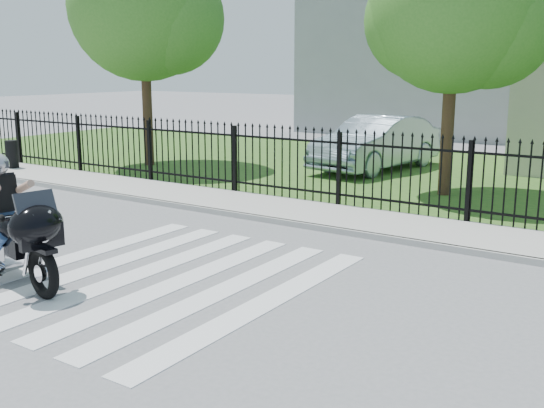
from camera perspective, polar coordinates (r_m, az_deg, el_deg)
The scene contains 12 objects.
ground at distance 10.20m, azimuth -10.11°, elevation -6.56°, with size 120.00×120.00×0.00m, color slate.
crosswalk at distance 10.20m, azimuth -10.11°, elevation -6.53°, with size 5.00×5.50×0.01m, color silver, non-canonical shape.
sidewalk at distance 14.07m, azimuth 4.04°, elevation -0.95°, with size 40.00×2.00×0.12m, color #ADAAA3.
curb at distance 13.23m, azimuth 1.90°, elevation -1.77°, with size 40.00×0.12×0.12m, color #ADAAA3.
grass_strip at distance 20.35m, azimuth 13.86°, elevation 2.65°, with size 40.00×12.00×0.02m, color #28581E.
iron_fence at distance 14.77m, azimuth 6.02°, elevation 2.97°, with size 26.00×0.04×1.80m.
tree_left at distance 21.78m, azimuth -11.48°, elevation 16.99°, with size 4.80×4.80×7.58m.
tree_mid at distance 16.83m, azimuth 16.04°, elevation 16.55°, with size 4.20×4.20×6.78m.
building_tall at distance 34.45m, azimuth 17.83°, elevation 16.17°, with size 15.00×10.00×12.00m, color #92959A.
motorcycle_rider at distance 10.63m, azimuth -22.80°, elevation -1.96°, with size 3.01×1.37×2.01m.
parked_car at distance 20.69m, azimuth 9.36°, elevation 5.42°, with size 1.81×5.20×1.71m, color #8CA2B1.
litter_bin at distance 21.81m, azimuth -22.29°, elevation 4.16°, with size 0.39×0.39×0.87m, color black.
Camera 1 is at (6.75, -6.93, 3.23)m, focal length 42.00 mm.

